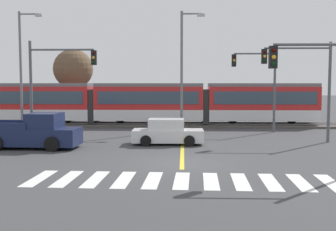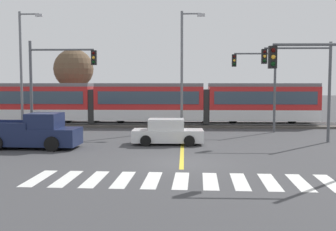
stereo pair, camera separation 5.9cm
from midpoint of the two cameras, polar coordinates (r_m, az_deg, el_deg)
ground_plane at (r=19.37m, az=1.83°, el=-6.48°), size 200.00×200.00×0.00m
track_bed at (r=35.68m, az=1.97°, el=-1.27°), size 120.00×4.00×0.18m
rail_near at (r=34.94m, az=1.97°, el=-1.16°), size 120.00×0.08×0.10m
rail_far at (r=36.38m, az=1.98°, el=-0.93°), size 120.00×0.08×0.10m
light_rail_tram at (r=35.65m, az=-2.60°, el=1.88°), size 28.00×2.64×3.43m
crosswalk_stripe_0 at (r=17.15m, az=-17.13°, el=-8.12°), size 0.65×2.82×0.01m
crosswalk_stripe_1 at (r=16.79m, az=-13.59°, el=-8.31°), size 0.65×2.82×0.01m
crosswalk_stripe_2 at (r=16.49m, az=-9.90°, el=-8.48°), size 0.65×2.82×0.01m
crosswalk_stripe_3 at (r=16.27m, az=-6.10°, el=-8.62°), size 0.65×2.82×0.01m
crosswalk_stripe_4 at (r=16.12m, az=-2.20°, el=-8.72°), size 0.65×2.82×0.01m
crosswalk_stripe_5 at (r=16.04m, az=1.76°, el=-8.79°), size 0.65×2.82×0.01m
crosswalk_stripe_6 at (r=16.04m, az=5.73°, el=-8.81°), size 0.65×2.82×0.01m
crosswalk_stripe_7 at (r=16.11m, az=9.69°, el=-8.79°), size 0.65×2.82×0.01m
crosswalk_stripe_8 at (r=16.26m, az=13.60°, el=-8.73°), size 0.65×2.82×0.01m
crosswalk_stripe_9 at (r=16.48m, az=17.41°, el=-8.64°), size 0.65×2.82×0.01m
crosswalk_stripe_10 at (r=16.77m, az=21.11°, el=-8.51°), size 0.65×2.82×0.01m
lane_centre_line at (r=25.82m, az=1.91°, el=-3.70°), size 0.20×15.88×0.01m
sedan_crossing at (r=25.10m, az=-0.12°, el=-2.33°), size 4.22×1.97×1.52m
pickup_truck at (r=24.77m, az=-17.85°, el=-2.30°), size 5.49×2.43×1.98m
traffic_light_near_right at (r=18.09m, az=20.80°, el=4.46°), size 3.75×0.38×5.80m
traffic_light_mid_left at (r=27.31m, az=-15.36°, el=5.25°), size 4.25×0.38×6.26m
traffic_light_far_right at (r=31.75m, az=12.34°, el=5.06°), size 3.25×0.38×6.09m
traffic_light_mid_right at (r=27.19m, az=18.15°, el=5.20°), size 4.25×0.38×6.15m
street_lamp_west at (r=35.39m, az=-19.14°, el=6.66°), size 1.93×0.28×9.22m
street_lamp_centre at (r=32.18m, az=2.07°, el=6.95°), size 1.82×0.28×9.04m
bare_tree_far_west at (r=41.32m, az=-12.76°, el=6.16°), size 3.77×3.77×6.85m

